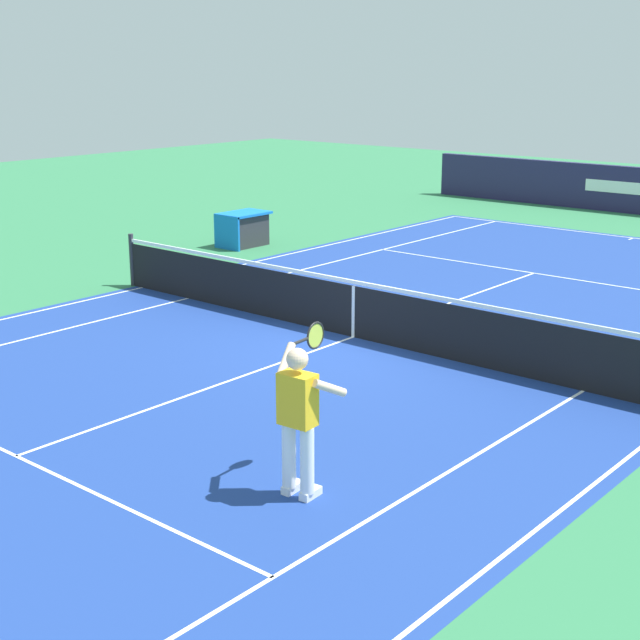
{
  "coord_description": "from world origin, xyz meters",
  "views": [
    {
      "loc": [
        11.76,
        9.18,
        4.45
      ],
      "look_at": [
        2.02,
        0.96,
        0.9
      ],
      "focal_mm": 51.99,
      "sensor_mm": 36.0,
      "label": 1
    }
  ],
  "objects_px": {
    "tennis_net": "(354,309)",
    "tennis_ball": "(290,347)",
    "equipment_cart_tarped": "(243,229)",
    "tennis_player_near": "(299,414)"
  },
  "relations": [
    {
      "from": "tennis_net",
      "to": "tennis_ball",
      "type": "height_order",
      "value": "tennis_net"
    },
    {
      "from": "tennis_net",
      "to": "equipment_cart_tarped",
      "type": "bearing_deg",
      "value": -122.53
    },
    {
      "from": "tennis_net",
      "to": "tennis_ball",
      "type": "bearing_deg",
      "value": -18.02
    },
    {
      "from": "equipment_cart_tarped",
      "to": "tennis_player_near",
      "type": "bearing_deg",
      "value": 47.17
    },
    {
      "from": "tennis_net",
      "to": "tennis_player_near",
      "type": "relative_size",
      "value": 6.89
    },
    {
      "from": "tennis_player_near",
      "to": "equipment_cart_tarped",
      "type": "bearing_deg",
      "value": -132.83
    },
    {
      "from": "tennis_player_near",
      "to": "equipment_cart_tarped",
      "type": "relative_size",
      "value": 1.36
    },
    {
      "from": "tennis_player_near",
      "to": "equipment_cart_tarped",
      "type": "distance_m",
      "value": 14.0
    },
    {
      "from": "tennis_net",
      "to": "tennis_player_near",
      "type": "height_order",
      "value": "tennis_player_near"
    },
    {
      "from": "tennis_net",
      "to": "equipment_cart_tarped",
      "type": "height_order",
      "value": "tennis_net"
    }
  ]
}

